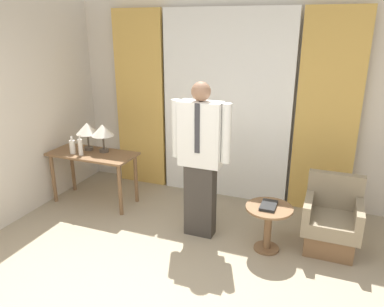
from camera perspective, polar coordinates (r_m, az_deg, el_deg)
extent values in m
cube|color=beige|center=(5.25, 5.51, 7.87)|extent=(10.00, 0.06, 2.70)
cube|color=white|center=(5.14, 5.08, 6.96)|extent=(1.79, 0.06, 2.58)
cube|color=gold|center=(5.64, -7.93, 7.93)|extent=(0.76, 0.06, 2.58)
cube|color=gold|center=(4.95, 19.89, 5.41)|extent=(0.76, 0.06, 2.58)
cube|color=brown|center=(5.23, -14.93, -0.07)|extent=(1.19, 0.53, 0.03)
cylinder|color=brown|center=(5.52, -20.36, -3.60)|extent=(0.05, 0.05, 0.69)
cylinder|color=brown|center=(4.91, -10.91, -5.53)|extent=(0.05, 0.05, 0.69)
cylinder|color=brown|center=(5.81, -17.72, -2.19)|extent=(0.05, 0.05, 0.69)
cylinder|color=brown|center=(5.24, -8.54, -3.81)|extent=(0.05, 0.05, 0.69)
cylinder|color=#4C4238|center=(5.36, -15.44, 0.76)|extent=(0.13, 0.13, 0.04)
cylinder|color=#4C4238|center=(5.33, -15.55, 1.93)|extent=(0.02, 0.02, 0.19)
cone|color=silver|center=(5.28, -15.71, 3.71)|extent=(0.30, 0.30, 0.15)
cylinder|color=#4C4238|center=(5.22, -13.24, 0.46)|extent=(0.13, 0.13, 0.04)
cylinder|color=#4C4238|center=(5.19, -13.34, 1.66)|extent=(0.02, 0.02, 0.19)
cone|color=silver|center=(5.14, -13.48, 3.49)|extent=(0.30, 0.30, 0.15)
cylinder|color=silver|center=(5.24, -17.76, 0.94)|extent=(0.08, 0.08, 0.18)
cylinder|color=silver|center=(5.21, -17.89, 2.16)|extent=(0.03, 0.03, 0.05)
cylinder|color=silver|center=(5.15, -16.63, 0.93)|extent=(0.06, 0.06, 0.22)
cylinder|color=silver|center=(5.11, -16.78, 2.40)|extent=(0.03, 0.03, 0.06)
cube|color=#38332D|center=(4.37, 1.25, -7.10)|extent=(0.34, 0.18, 0.87)
cube|color=white|center=(4.09, 1.33, 2.97)|extent=(0.47, 0.21, 0.72)
cube|color=#333338|center=(3.96, 0.78, 3.80)|extent=(0.06, 0.01, 0.54)
cylinder|color=white|center=(4.18, -2.40, 3.84)|extent=(0.10, 0.10, 0.65)
cylinder|color=white|center=(3.99, 5.24, 3.04)|extent=(0.10, 0.10, 0.65)
sphere|color=#936B51|center=(3.98, 1.38, 9.43)|extent=(0.21, 0.21, 0.21)
cube|color=brown|center=(4.48, 20.16, -12.18)|extent=(0.50, 0.48, 0.25)
cube|color=gray|center=(4.38, 20.47, -9.87)|extent=(0.59, 0.57, 0.16)
cube|color=gray|center=(4.48, 20.98, -5.25)|extent=(0.59, 0.10, 0.40)
cube|color=gray|center=(4.31, 17.32, -7.48)|extent=(0.08, 0.57, 0.18)
cube|color=gray|center=(4.32, 24.13, -8.27)|extent=(0.08, 0.57, 0.18)
cylinder|color=brown|center=(4.36, 11.25, -13.94)|extent=(0.28, 0.28, 0.02)
cylinder|color=brown|center=(4.24, 11.46, -11.27)|extent=(0.08, 0.08, 0.49)
cylinder|color=brown|center=(4.12, 11.69, -8.14)|extent=(0.50, 0.50, 0.02)
cube|color=black|center=(4.11, 11.59, -7.77)|extent=(0.16, 0.26, 0.03)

